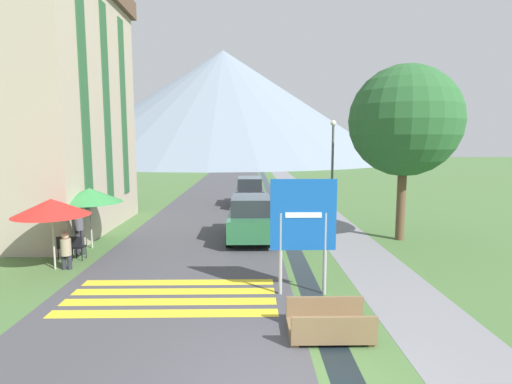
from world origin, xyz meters
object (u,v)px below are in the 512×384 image
footbridge (329,325)px  tree_by_path (405,121)px  cafe_chair_middle (76,236)px  cafe_umbrella_middle_green (90,195)px  parked_car_near (251,217)px  cafe_chair_near_left (78,246)px  streetlamp (332,163)px  parked_car_far (250,191)px  person_standing_terrace (79,228)px  hotel_building (47,93)px  road_sign (303,223)px  cafe_umbrella_front_red (51,207)px  person_seated_near (66,249)px  cafe_chair_near_right (64,246)px

footbridge → tree_by_path: 10.51m
cafe_chair_middle → cafe_umbrella_middle_green: bearing=14.2°
parked_car_near → cafe_chair_near_left: parked_car_near is taller
footbridge → cafe_chair_middle: size_ratio=2.00×
cafe_chair_middle → tree_by_path: (12.78, 1.32, 4.35)m
streetlamp → parked_car_far: bearing=126.5°
person_standing_terrace → footbridge: bearing=-38.6°
hotel_building → cafe_umbrella_middle_green: 5.98m
cafe_umbrella_middle_green → road_sign: bearing=-32.7°
footbridge → streetlamp: 12.34m
cafe_umbrella_front_red → streetlamp: streetlamp is taller
road_sign → cafe_umbrella_front_red: road_sign is taller
parked_car_near → cafe_chair_near_left: bearing=-153.8°
cafe_umbrella_middle_green → person_seated_near: size_ratio=2.02×
hotel_building → tree_by_path: 15.38m
cafe_umbrella_front_red → streetlamp: 12.64m
streetlamp → cafe_chair_near_right: bearing=-149.2°
footbridge → cafe_chair_middle: (-8.19, 6.92, 0.29)m
cafe_chair_near_right → cafe_chair_middle: bearing=111.4°
parked_car_near → tree_by_path: tree_by_path is taller
hotel_building → parked_car_far: bearing=38.0°
person_standing_terrace → cafe_chair_near_right: bearing=-110.1°
parked_car_far → person_standing_terrace: 12.67m
person_standing_terrace → streetlamp: streetlamp is taller
cafe_chair_middle → streetlamp: (10.65, 4.85, 2.51)m
parked_car_near → cafe_umbrella_front_red: size_ratio=1.89×
footbridge → cafe_umbrella_middle_green: (-7.68, 7.09, 1.81)m
person_seated_near → tree_by_path: size_ratio=0.17×
parked_car_far → streetlamp: bearing=-53.5°
road_sign → person_standing_terrace: (-7.51, 3.88, -0.95)m
parked_car_near → cafe_umbrella_middle_green: 6.33m
hotel_building → person_standing_terrace: 7.19m
person_standing_terrace → parked_car_near: bearing=20.0°
cafe_chair_near_right → person_standing_terrace: person_standing_terrace is taller
cafe_umbrella_middle_green → person_seated_near: 2.92m
hotel_building → streetlamp: bearing=6.5°
parked_car_far → cafe_chair_middle: bearing=-122.3°
hotel_building → tree_by_path: size_ratio=1.62×
person_seated_near → streetlamp: size_ratio=0.24×
cafe_chair_near_right → cafe_chair_near_left: bearing=12.7°
parked_car_far → streetlamp: 7.18m
cafe_chair_near_left → footbridge: bearing=-37.0°
road_sign → cafe_umbrella_middle_green: 8.83m
footbridge → cafe_chair_near_right: (-8.01, 5.53, 0.29)m
parked_car_near → tree_by_path: 7.35m
parked_car_far → tree_by_path: size_ratio=0.64×
cafe_chair_near_right → streetlamp: 12.44m
cafe_chair_near_left → streetlamp: streetlamp is taller
cafe_umbrella_middle_green → person_standing_terrace: bearing=-95.2°
cafe_umbrella_front_red → person_seated_near: size_ratio=1.93×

